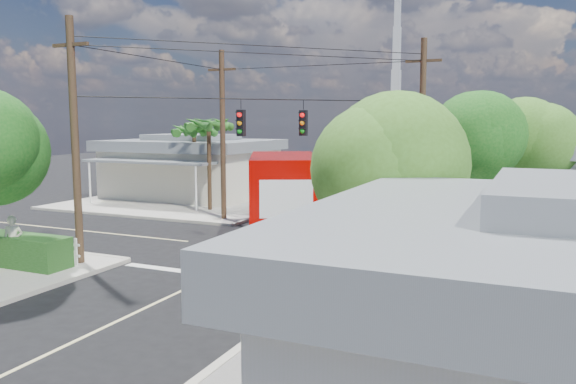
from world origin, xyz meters
The scene contains 17 objects.
ground centered at (0.00, 0.00, 0.00)m, with size 120.00×120.00×0.00m, color black.
sidewalk_ne centered at (10.88, 10.88, 0.07)m, with size 14.12×14.12×0.14m.
sidewalk_nw centered at (-10.88, 10.88, 0.07)m, with size 14.12×14.12×0.14m.
road_markings centered at (0.00, -1.47, 0.01)m, with size 32.00×32.00×0.01m.
building_nw centered at (-12.00, 12.46, 2.22)m, with size 10.80×10.20×4.30m.
radio_tower centered at (0.50, 20.00, 5.64)m, with size 0.80×0.80×17.00m.
tree_ne_front centered at (7.21, 6.76, 4.77)m, with size 4.21×4.14×6.66m.
tree_ne_back centered at (9.81, 8.96, 4.19)m, with size 3.77×3.66×5.82m.
tree_se centered at (7.01, -7.24, 4.04)m, with size 3.67×3.54×5.62m.
palm_nw_front centered at (-7.50, 7.50, 5.04)m, with size 3.01×3.08×5.59m.
palm_nw_back centered at (-9.50, 9.00, 4.67)m, with size 3.01×3.08×5.19m.
utility_poles centered at (-1.58, 1.60, 4.67)m, with size 12.00×10.68×9.00m.
picket_fence centered at (-7.80, -5.60, 0.68)m, with size 5.94×0.06×1.00m.
vending_boxes centered at (6.50, 6.20, 0.69)m, with size 1.90×0.50×1.10m.
delivery_truck centered at (-0.20, 1.93, 1.97)m, with size 6.28×9.20×3.88m.
parked_car centered at (9.89, 1.76, 0.76)m, with size 2.53×5.48×1.52m, color silver.
pedestrian centered at (-6.93, -6.63, 1.06)m, with size 0.67×0.44×1.84m, color beige.
Camera 1 is at (10.04, -20.59, 5.30)m, focal length 35.00 mm.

